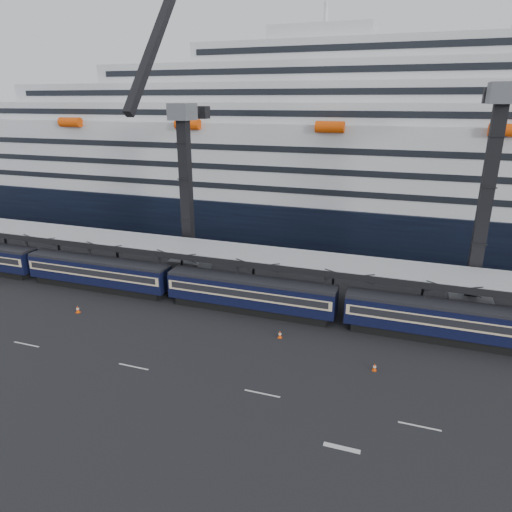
{
  "coord_description": "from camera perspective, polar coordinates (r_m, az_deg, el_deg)",
  "views": [
    {
      "loc": [
        7.62,
        -33.55,
        22.37
      ],
      "look_at": [
        -7.33,
        10.0,
        6.58
      ],
      "focal_mm": 32.0,
      "sensor_mm": 36.0,
      "label": 1
    }
  ],
  "objects": [
    {
      "name": "crane_dark_mid",
      "position": [
        52.45,
        26.94,
        7.0
      ],
      "size": [
        4.5,
        18.24,
        39.64
      ],
      "color": "#515359",
      "rests_on": "ground"
    },
    {
      "name": "cruise_ship",
      "position": [
        80.64,
        12.86,
        11.33
      ],
      "size": [
        214.09,
        28.84,
        34.0
      ],
      "color": "black",
      "rests_on": "ground"
    },
    {
      "name": "train",
      "position": [
        49.54,
        2.95,
        -5.12
      ],
      "size": [
        133.05,
        3.0,
        4.05
      ],
      "color": "black",
      "rests_on": "ground"
    },
    {
      "name": "traffic_cone_e",
      "position": [
        42.11,
        14.6,
        -13.27
      ],
      "size": [
        0.37,
        0.37,
        0.73
      ],
      "color": "#F04907",
      "rests_on": "ground"
    },
    {
      "name": "lane_markings",
      "position": [
        36.09,
        16.66,
        -20.29
      ],
      "size": [
        111.0,
        4.27,
        0.02
      ],
      "color": "beige",
      "rests_on": "ground"
    },
    {
      "name": "traffic_cone_d",
      "position": [
        45.86,
        3.01,
        -9.73
      ],
      "size": [
        0.4,
        0.4,
        0.8
      ],
      "color": "#F04907",
      "rests_on": "ground"
    },
    {
      "name": "crane_dark_near",
      "position": [
        59.92,
        -8.92,
        8.67
      ],
      "size": [
        4.5,
        17.75,
        35.08
      ],
      "color": "#515359",
      "rests_on": "ground"
    },
    {
      "name": "traffic_cone_c",
      "position": [
        54.54,
        -21.4,
        -6.19
      ],
      "size": [
        0.43,
        0.43,
        0.87
      ],
      "color": "#F04907",
      "rests_on": "ground"
    },
    {
      "name": "ground",
      "position": [
        41.04,
        5.32,
        -14.19
      ],
      "size": [
        260.0,
        260.0,
        0.0
      ],
      "primitive_type": "plane",
      "color": "black",
      "rests_on": "ground"
    },
    {
      "name": "canopy",
      "position": [
        51.11,
        9.27,
        -0.9
      ],
      "size": [
        130.0,
        6.25,
        5.53
      ],
      "color": "#92949A",
      "rests_on": "ground"
    }
  ]
}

